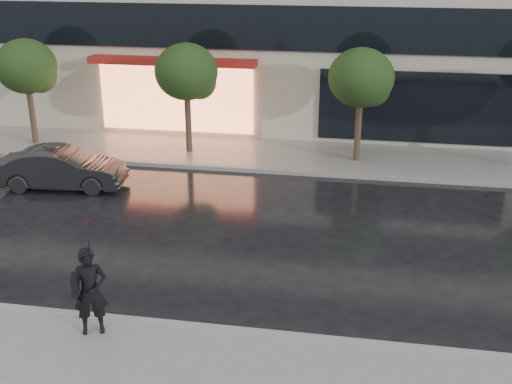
# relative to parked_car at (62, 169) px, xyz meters

# --- Properties ---
(ground) EXTENTS (120.00, 120.00, 0.00)m
(ground) POSITION_rel_parked_car_xyz_m (5.97, -6.00, -0.64)
(ground) COLOR black
(ground) RESTS_ON ground
(sidewalk_far) EXTENTS (60.00, 3.50, 0.12)m
(sidewalk_far) POSITION_rel_parked_car_xyz_m (5.97, 4.25, -0.58)
(sidewalk_far) COLOR slate
(sidewalk_far) RESTS_ON ground
(curb_near) EXTENTS (60.00, 0.25, 0.14)m
(curb_near) POSITION_rel_parked_car_xyz_m (5.97, -7.00, -0.57)
(curb_near) COLOR gray
(curb_near) RESTS_ON ground
(curb_far) EXTENTS (60.00, 0.25, 0.14)m
(curb_far) POSITION_rel_parked_car_xyz_m (5.97, 2.50, -0.57)
(curb_far) COLOR gray
(curb_far) RESTS_ON ground
(tree_far_west) EXTENTS (2.20, 2.20, 3.99)m
(tree_far_west) POSITION_rel_parked_car_xyz_m (-2.97, 4.03, 2.28)
(tree_far_west) COLOR #33261C
(tree_far_west) RESTS_ON ground
(tree_mid_west) EXTENTS (2.20, 2.20, 3.99)m
(tree_mid_west) POSITION_rel_parked_car_xyz_m (3.03, 4.03, 2.28)
(tree_mid_west) COLOR #33261C
(tree_mid_west) RESTS_ON ground
(tree_mid_east) EXTENTS (2.20, 2.20, 3.99)m
(tree_mid_east) POSITION_rel_parked_car_xyz_m (9.03, 4.03, 2.28)
(tree_mid_east) COLOR #33261C
(tree_mid_east) RESTS_ON ground
(parked_car) EXTENTS (4.01, 1.77, 1.28)m
(parked_car) POSITION_rel_parked_car_xyz_m (0.00, 0.00, 0.00)
(parked_car) COLOR black
(parked_car) RESTS_ON ground
(pedestrian_with_umbrella) EXTENTS (1.24, 1.25, 2.47)m
(pedestrian_with_umbrella) POSITION_rel_parked_car_xyz_m (4.27, -7.49, 1.07)
(pedestrian_with_umbrella) COLOR black
(pedestrian_with_umbrella) RESTS_ON sidewalk_near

